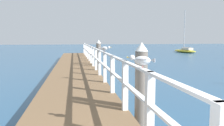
# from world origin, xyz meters

# --- Properties ---
(pier_deck) EXTENTS (2.28, 23.53, 0.53)m
(pier_deck) POSITION_xyz_m (0.00, 11.76, 0.27)
(pier_deck) COLOR brown
(pier_deck) RESTS_ON ground_plane
(pier_railing) EXTENTS (0.12, 22.05, 1.11)m
(pier_railing) POSITION_xyz_m (1.06, 11.76, 1.21)
(pier_railing) COLOR white
(pier_railing) RESTS_ON pier_deck
(dock_piling_near) EXTENTS (0.29, 0.29, 2.05)m
(dock_piling_near) POSITION_xyz_m (1.44, 3.96, 1.03)
(dock_piling_near) COLOR #6B6056
(dock_piling_near) RESTS_ON ground_plane
(dock_piling_far) EXTENTS (0.29, 0.29, 2.05)m
(dock_piling_far) POSITION_xyz_m (1.44, 12.28, 1.03)
(dock_piling_far) COLOR #6B6056
(dock_piling_far) RESTS_ON ground_plane
(seagull_foreground) EXTENTS (0.43, 0.29, 0.21)m
(seagull_foreground) POSITION_xyz_m (1.05, 2.76, 1.78)
(seagull_foreground) COLOR white
(seagull_foreground) RESTS_ON pier_railing
(seagull_background) EXTENTS (0.44, 0.27, 0.21)m
(seagull_background) POSITION_xyz_m (1.07, 7.15, 1.78)
(seagull_background) COLOR white
(seagull_background) RESTS_ON pier_railing
(boat_3) EXTENTS (2.31, 4.79, 6.40)m
(boat_3) POSITION_xyz_m (16.79, 29.78, 0.32)
(boat_3) COLOR gold
(boat_3) RESTS_ON ground_plane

